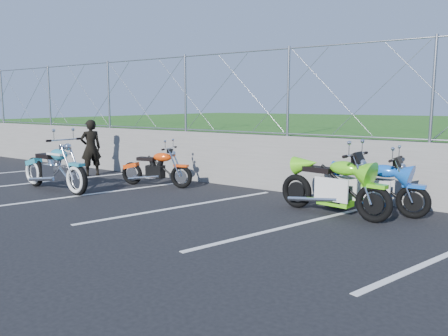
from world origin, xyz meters
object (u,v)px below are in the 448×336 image
Objects in this scene: cruiser_turquoise at (55,170)px; sportbike_blue at (374,189)px; sportbike_green at (334,188)px; naked_orange at (157,170)px; person_standing at (91,148)px.

sportbike_blue is at bearing 20.63° from cruiser_turquoise.
sportbike_blue is (0.56, 0.56, -0.04)m from sportbike_green.
cruiser_turquoise is 7.06m from sportbike_blue.
cruiser_turquoise is 1.30× the size of naked_orange.
cruiser_turquoise is 1.12× the size of sportbike_green.
sportbike_green is at bearing -16.26° from naked_orange.
cruiser_turquoise is at bearing -161.59° from sportbike_blue.
cruiser_turquoise is at bearing -157.04° from sportbike_green.
person_standing is (-7.82, -0.20, 0.34)m from sportbike_blue.
person_standing reaches higher than cruiser_turquoise.
cruiser_turquoise is at bearing 52.20° from person_standing.
sportbike_blue is at bearing -9.71° from naked_orange.
cruiser_turquoise is 1.22× the size of sportbike_blue.
naked_orange is 0.94× the size of sportbike_blue.
cruiser_turquoise is 1.58× the size of person_standing.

